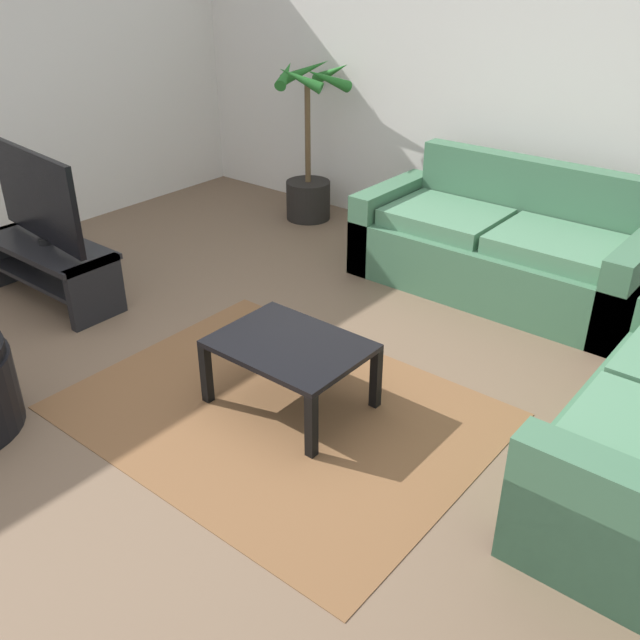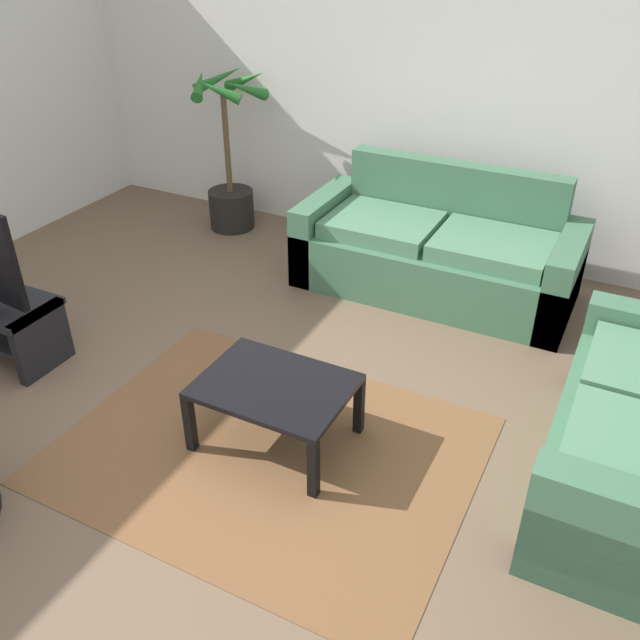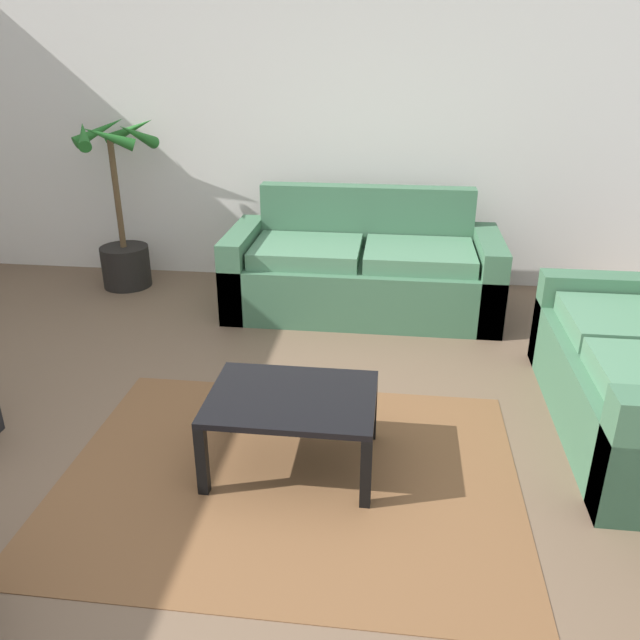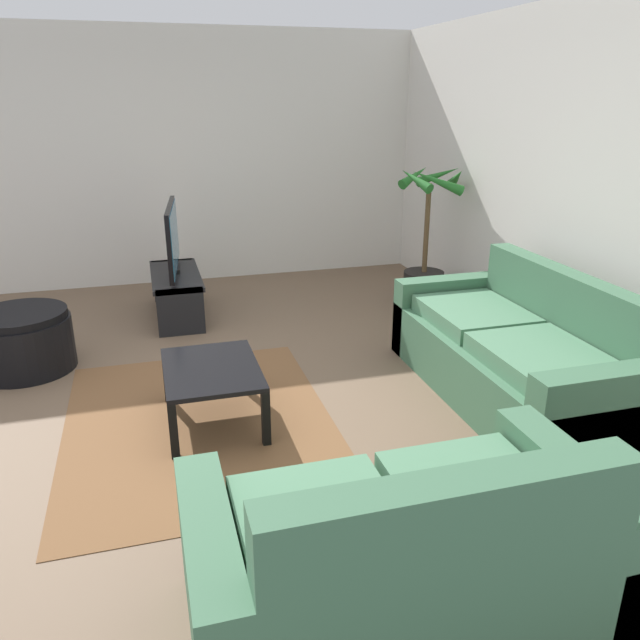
# 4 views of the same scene
# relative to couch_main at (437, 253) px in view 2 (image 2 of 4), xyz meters

# --- Properties ---
(ground_plane) EXTENTS (6.60, 6.60, 0.00)m
(ground_plane) POSITION_rel_couch_main_xyz_m (-0.64, -2.28, -0.30)
(ground_plane) COLOR brown
(wall_back) EXTENTS (6.00, 0.06, 2.70)m
(wall_back) POSITION_rel_couch_main_xyz_m (-0.64, 0.72, 1.05)
(wall_back) COLOR silver
(wall_back) RESTS_ON ground
(couch_main) EXTENTS (2.05, 0.90, 0.90)m
(couch_main) POSITION_rel_couch_main_xyz_m (0.00, 0.00, 0.00)
(couch_main) COLOR #3F6B4C
(couch_main) RESTS_ON ground
(coffee_table) EXTENTS (0.80, 0.60, 0.39)m
(coffee_table) POSITION_rel_couch_main_xyz_m (-0.21, -2.07, 0.03)
(coffee_table) COLOR black
(coffee_table) RESTS_ON ground
(area_rug) EXTENTS (2.20, 1.70, 0.01)m
(area_rug) POSITION_rel_couch_main_xyz_m (-0.21, -2.17, -0.30)
(area_rug) COLOR brown
(area_rug) RESTS_ON ground
(potted_palm) EXTENTS (0.69, 0.66, 1.41)m
(potted_palm) POSITION_rel_couch_main_xyz_m (-2.03, 0.28, 0.19)
(potted_palm) COLOR black
(potted_palm) RESTS_ON ground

